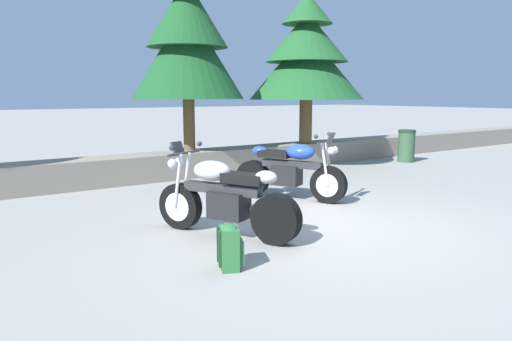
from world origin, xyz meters
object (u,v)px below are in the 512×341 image
Objects in this scene: pine_tree_mid_left at (187,38)px; pine_tree_mid_right at (307,56)px; rider_helmet at (282,204)px; motorcycle_blue_centre at (291,171)px; trash_bin at (406,146)px; motorcycle_silver_near_left at (224,198)px; rider_backpack at (230,246)px.

pine_tree_mid_left reaches higher than pine_tree_mid_right.
pine_tree_mid_right is (3.69, 3.74, 2.62)m from rider_helmet.
trash_bin is at bearing 18.46° from motorcycle_blue_centre.
rider_backpack is (-0.57, -1.05, -0.24)m from motorcycle_silver_near_left.
rider_helmet is at bearing -135.86° from motorcycle_blue_centre.
trash_bin is (5.51, 1.84, -0.05)m from motorcycle_blue_centre.
rider_backpack is 0.55× the size of trash_bin.
trash_bin is (5.67, -1.60, -2.59)m from pine_tree_mid_left.
motorcycle_silver_near_left is 6.86× the size of rider_helmet.
pine_tree_mid_right is (2.93, 3.00, 2.27)m from motorcycle_blue_centre.
motorcycle_blue_centre is at bearing 40.56° from rider_backpack.
pine_tree_mid_right reaches higher than motorcycle_blue_centre.
rider_helmet is at bearing 20.15° from motorcycle_silver_near_left.
pine_tree_mid_right is at bearing -8.09° from pine_tree_mid_left.
motorcycle_blue_centre is 0.45× the size of pine_tree_mid_left.
motorcycle_blue_centre is 3.51m from rider_backpack.
rider_helmet is at bearing -98.07° from pine_tree_mid_left.
motorcycle_blue_centre is at bearing 44.14° from rider_helmet.
motorcycle_silver_near_left is at bearing 61.53° from rider_backpack.
motorcycle_blue_centre is (2.09, 1.22, 0.00)m from motorcycle_silver_near_left.
motorcycle_blue_centre is 4.77m from pine_tree_mid_right.
pine_tree_mid_left is at bearing 66.42° from rider_backpack.
motorcycle_blue_centre is at bearing -161.54° from trash_bin.
pine_tree_mid_right is (3.10, -0.44, -0.26)m from pine_tree_mid_left.
rider_backpack is at bearing -140.97° from rider_helmet.
motorcycle_silver_near_left is 8.19m from trash_bin.
pine_tree_mid_left is 1.16× the size of pine_tree_mid_right.
motorcycle_silver_near_left is 2.23× the size of trash_bin.
pine_tree_mid_right is (5.02, 4.22, 2.27)m from motorcycle_silver_near_left.
rider_helmet is 0.07× the size of pine_tree_mid_left.
motorcycle_silver_near_left is at bearing -149.66° from motorcycle_blue_centre.
pine_tree_mid_left is at bearing 81.93° from rider_helmet.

